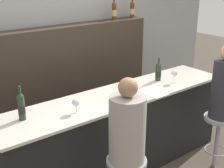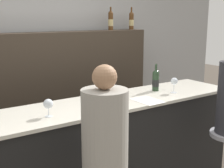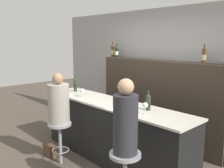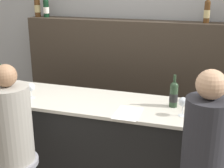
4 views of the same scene
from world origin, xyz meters
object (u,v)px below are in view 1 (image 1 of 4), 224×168
wine_glass_1 (174,73)px  wine_bottle_counter_0 (21,106)px  guest_seated_right (224,86)px  wine_glass_0 (76,103)px  guest_seated_left (127,127)px  bar_stool_right (219,128)px  wine_bottle_backbar_3 (132,9)px  wine_bottle_counter_1 (158,71)px  wine_bottle_backbar_2 (114,11)px

wine_glass_1 → wine_bottle_counter_0: bearing=174.6°
guest_seated_right → wine_glass_0: bearing=160.2°
wine_glass_0 → guest_seated_left: guest_seated_left is taller
wine_glass_0 → bar_stool_right: size_ratio=0.22×
wine_bottle_counter_0 → bar_stool_right: size_ratio=0.49×
guest_seated_left → wine_bottle_backbar_3: bearing=48.3°
guest_seated_right → guest_seated_left: bearing=180.0°
wine_bottle_counter_1 → wine_bottle_backbar_3: 1.44m
wine_bottle_counter_0 → wine_glass_1: (1.91, -0.18, -0.02)m
wine_bottle_counter_1 → guest_seated_right: 0.82m
guest_seated_left → guest_seated_right: bearing=-0.0°
wine_bottle_backbar_3 → wine_glass_0: 2.41m
wine_bottle_backbar_3 → wine_glass_0: size_ratio=2.15×
bar_stool_right → wine_bottle_backbar_2: bearing=92.7°
wine_bottle_backbar_3 → wine_glass_0: (-1.89, -1.35, -0.63)m
wine_glass_0 → wine_glass_1: (1.43, 0.00, 0.02)m
wine_bottle_backbar_2 → guest_seated_left: (-1.36, -1.93, -0.71)m
wine_glass_0 → bar_stool_right: wine_glass_0 is taller
wine_bottle_counter_0 → wine_glass_0: (0.48, -0.18, -0.03)m
wine_bottle_counter_0 → wine_glass_1: 1.92m
wine_glass_1 → guest_seated_right: size_ratio=0.19×
bar_stool_right → guest_seated_right: size_ratio=0.78×
guest_seated_left → guest_seated_right: size_ratio=0.91×
bar_stool_right → guest_seated_right: (0.00, 0.00, 0.54)m
wine_bottle_backbar_3 → wine_bottle_backbar_2: bearing=180.0°
wine_glass_1 → wine_glass_0: bearing=-180.0°
wine_bottle_backbar_2 → bar_stool_right: bearing=-87.3°
wine_bottle_counter_1 → guest_seated_right: guest_seated_right is taller
wine_glass_1 → bar_stool_right: wine_glass_1 is taller
guest_seated_left → guest_seated_right: (1.45, -0.00, 0.05)m
wine_glass_1 → guest_seated_right: bearing=-71.7°
wine_bottle_backbar_3 → guest_seated_right: wine_bottle_backbar_3 is taller
wine_bottle_counter_0 → guest_seated_right: bearing=-20.0°
wine_glass_0 → guest_seated_left: bearing=-73.9°
wine_glass_1 → bar_stool_right: bearing=-71.7°
wine_glass_0 → guest_seated_left: 0.61m
wine_bottle_counter_1 → wine_glass_0: 1.34m
guest_seated_left → bar_stool_right: (1.45, -0.00, -0.49)m
wine_bottle_backbar_2 → guest_seated_right: wine_bottle_backbar_2 is taller
wine_bottle_counter_1 → wine_bottle_backbar_2: 1.34m
wine_bottle_counter_0 → wine_bottle_backbar_3: 2.71m
wine_bottle_counter_1 → guest_seated_left: 1.39m
wine_bottle_counter_1 → wine_bottle_backbar_2: wine_bottle_backbar_2 is taller
wine_bottle_counter_1 → wine_bottle_backbar_3: (0.56, 1.17, 0.62)m
wine_bottle_backbar_2 → guest_seated_right: size_ratio=0.36×
guest_seated_left → bar_stool_right: guest_seated_left is taller
wine_bottle_counter_0 → wine_glass_0: 0.52m
bar_stool_right → guest_seated_right: bearing=0.0°
wine_bottle_counter_0 → wine_bottle_counter_1: wine_bottle_counter_0 is taller
wine_bottle_backbar_2 → guest_seated_left: wine_bottle_backbar_2 is taller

